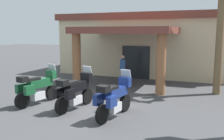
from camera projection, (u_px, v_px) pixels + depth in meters
ground_plane at (88, 106)px, 10.26m from camera, size 80.00×80.00×0.00m
motel_building at (146, 43)px, 18.39m from camera, size 12.02×9.96×4.24m
motorcycle_green at (37, 88)px, 10.38m from camera, size 0.88×2.20×1.61m
motorcycle_black at (75, 92)px, 9.73m from camera, size 0.79×2.21×1.61m
motorcycle_blue at (114, 98)px, 8.78m from camera, size 0.82×2.21×1.61m
pedestrian at (123, 67)px, 14.41m from camera, size 0.32×0.49×1.69m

